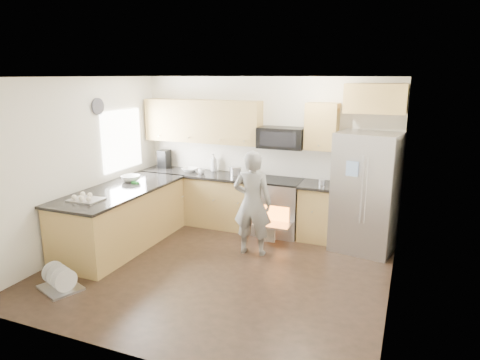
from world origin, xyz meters
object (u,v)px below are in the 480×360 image
at_px(stove_range, 278,195).
at_px(dish_rack, 60,283).
at_px(refrigerator, 366,193).
at_px(person, 252,203).

height_order(stove_range, dish_rack, stove_range).
height_order(stove_range, refrigerator, refrigerator).
bearing_deg(person, dish_rack, 40.23).
bearing_deg(dish_rack, refrigerator, 39.07).
height_order(refrigerator, dish_rack, refrigerator).
bearing_deg(person, stove_range, -102.45).
xyz_separation_m(stove_range, refrigerator, (1.42, -0.19, 0.23)).
xyz_separation_m(refrigerator, person, (-1.52, -0.78, -0.12)).
height_order(person, dish_rack, person).
bearing_deg(dish_rack, stove_range, 56.34).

